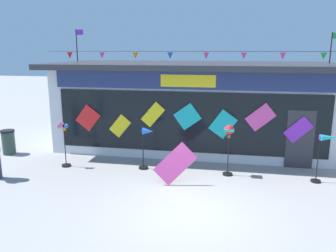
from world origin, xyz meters
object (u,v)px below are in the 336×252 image
Objects in this scene: wind_spinner_left at (147,140)px; display_kite_on_ground at (175,164)px; wind_spinner_center_left at (229,137)px; wind_spinner_far_left at (64,140)px; wind_spinner_center_right at (326,147)px; trash_bin at (8,142)px; kite_shop_building at (194,104)px.

display_kite_on_ground is (1.17, -1.18, -0.36)m from wind_spinner_left.
wind_spinner_center_left is (2.71, -0.08, 0.26)m from wind_spinner_left.
wind_spinner_center_right is at bearing 0.75° from wind_spinner_far_left.
trash_bin is at bearing 161.80° from wind_spinner_far_left.
wind_spinner_far_left reaches higher than trash_bin.
wind_spinner_left is 1.70m from display_kite_on_ground.
wind_spinner_left is 5.74m from trash_bin.
wind_spinner_left reaches higher than display_kite_on_ground.
wind_spinner_center_right is at bearing -4.20° from trash_bin.
wind_spinner_center_left is 1.99m from display_kite_on_ground.
wind_spinner_far_left is 3.04m from trash_bin.
trash_bin is (-6.92, -2.52, -1.27)m from kite_shop_building.
wind_spinner_far_left is 5.55m from wind_spinner_center_left.
wind_spinner_center_left reaches higher than wind_spinner_center_right.
wind_spinner_center_right reaches higher than display_kite_on_ground.
wind_spinner_center_left is at bearing 2.26° from wind_spinner_far_left.
wind_spinner_center_right is 1.59× the size of trash_bin.
kite_shop_building is 9.16× the size of display_kite_on_ground.
display_kite_on_ground is (-1.54, -1.10, -0.61)m from wind_spinner_center_left.
wind_spinner_far_left is at bearing -139.62° from kite_shop_building.
wind_spinner_left is 5.57m from wind_spinner_center_right.
wind_spinner_center_left is 1.37× the size of display_kite_on_ground.
wind_spinner_left is at bearing 134.75° from display_kite_on_ground.
trash_bin is 7.09m from display_kite_on_ground.
kite_shop_building is 6.87× the size of wind_spinner_far_left.
trash_bin is 0.79× the size of display_kite_on_ground.
wind_spinner_left is at bearing -111.37° from kite_shop_building.
wind_spinner_center_left is 8.45m from trash_bin.
kite_shop_building is at bearing 68.63° from wind_spinner_left.
wind_spinner_center_left is (1.47, -3.24, -0.49)m from kite_shop_building.
kite_shop_building is 7.69× the size of wind_spinner_left.
kite_shop_building is at bearing 114.37° from wind_spinner_center_left.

